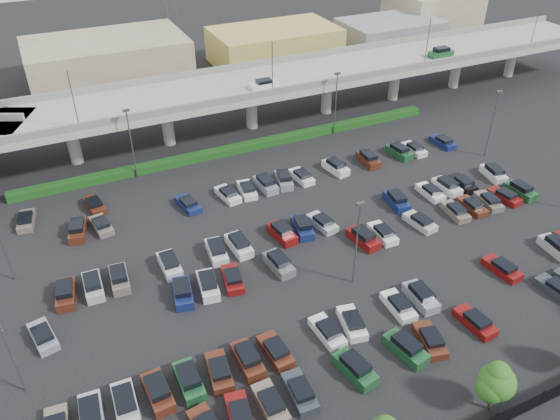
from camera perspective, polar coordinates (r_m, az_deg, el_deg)
name	(u,v)px	position (r m, az deg, el deg)	size (l,w,h in m)	color
ground	(317,241)	(65.10, 3.93, -3.27)	(280.00, 280.00, 0.00)	black
overpass	(220,92)	(87.22, -6.29, 12.11)	(150.00, 13.00, 15.80)	gray
hedge	(240,148)	(84.00, -4.24, 6.48)	(66.00, 1.60, 1.10)	#103912
tree_row	(486,388)	(48.37, 20.73, -17.01)	(65.07, 3.66, 5.94)	#332316
parked_cars	(327,255)	(62.11, 4.94, -4.71)	(63.12, 41.67, 1.67)	white
light_poles	(279,197)	(61.39, -0.12, 1.38)	(66.90, 48.38, 10.30)	#4A4A4F
distant_buildings	(229,47)	(118.74, -5.36, 16.56)	(138.00, 24.00, 9.00)	slate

